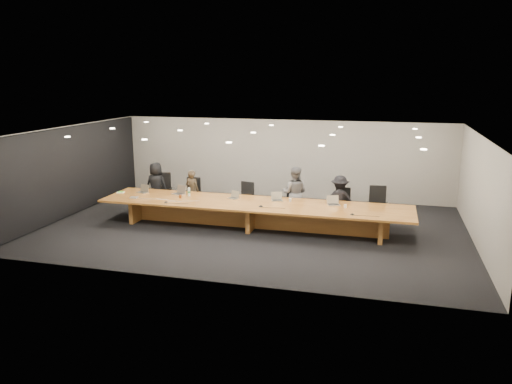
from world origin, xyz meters
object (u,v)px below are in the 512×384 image
Objects in this scene: chair_mid_right at (291,203)px; laptop_e at (334,201)px; chair_right at (341,205)px; person_a at (156,186)px; water_bottle at (189,192)px; amber_mug at (180,197)px; mic_left at (166,202)px; laptop_a at (142,189)px; av_box at (134,198)px; laptop_c at (233,195)px; chair_far_right at (378,206)px; person_d at (340,199)px; person_c at (294,193)px; paper_cup_far at (345,206)px; mic_right at (352,214)px; mic_center at (261,206)px; paper_cup_near at (290,200)px; conference_table at (253,210)px; laptop_d at (277,197)px; chair_mid_left at (244,199)px; chair_far_left at (162,191)px; chair_left at (192,194)px; laptop_b at (178,190)px; person_b at (192,191)px.

chair_mid_right is 2.90× the size of laptop_e.
person_a is (-6.06, 0.06, 0.24)m from chair_right.
chair_mid_right is 4.02× the size of water_bottle.
mic_left is at bearing -108.56° from amber_mug.
av_box is at bearing -67.17° from laptop_a.
amber_mug is at bearing -144.27° from laptop_c.
chair_far_right is (2.58, 0.06, 0.09)m from chair_mid_right.
person_c is at bearing -6.13° from person_d.
paper_cup_far reaches higher than av_box.
chair_right reaches higher than water_bottle.
person_d is 0.84m from laptop_e.
chair_right reaches higher than mic_right.
laptop_c is at bearing 146.20° from mic_center.
paper_cup_far is at bearing -24.69° from chair_mid_right.
chair_far_right reaches higher than paper_cup_far.
person_d is at bearing 28.91° from paper_cup_near.
chair_mid_right is at bearing -177.79° from person_a.
laptop_a is at bearing -157.58° from laptop_c.
chair_far_right is 5.25× the size of av_box.
laptop_c is at bearing 27.98° from person_c.
person_d is (6.02, -0.12, -0.05)m from person_a.
amber_mug reaches higher than mic_center.
water_bottle is (-2.11, 0.30, 0.35)m from conference_table.
amber_mug is at bearing 12.11° from av_box.
person_d is at bearing 2.32° from laptop_d.
av_box is (-6.21, -0.48, -0.03)m from paper_cup_far.
mic_left is (-4.80, -1.75, 0.04)m from person_d.
laptop_a is 6.60m from mic_right.
chair_mid_left is 1.86m from mic_center.
av_box is (-4.21, -0.79, -0.11)m from laptop_d.
chair_far_left reaches higher than laptop_a.
person_d reaches higher than amber_mug.
av_box is at bearing 170.27° from laptop_d.
laptop_c is 1.31× the size of av_box.
person_d is at bearing 12.02° from av_box.
laptop_d reaches higher than av_box.
conference_table is 2.63m from paper_cup_far.
chair_far_left is at bearing -179.83° from chair_left.
chair_far_left is 3.53× the size of laptop_e.
laptop_a is at bearing -151.90° from laptop_b.
chair_left is 1.83m from chair_mid_left.
chair_far_left is at bearing -177.03° from laptop_c.
person_c is (-2.49, 0.01, 0.23)m from chair_far_right.
chair_left is 3.74× the size of laptop_c.
chair_far_right is 6.19m from mic_left.
person_b is 11.67× the size of mic_right.
av_box reaches higher than mic_left.
chair_far_right reaches higher than laptop_b.
laptop_a is 0.88× the size of laptop_b.
paper_cup_far is (3.33, -0.23, -0.07)m from laptop_c.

